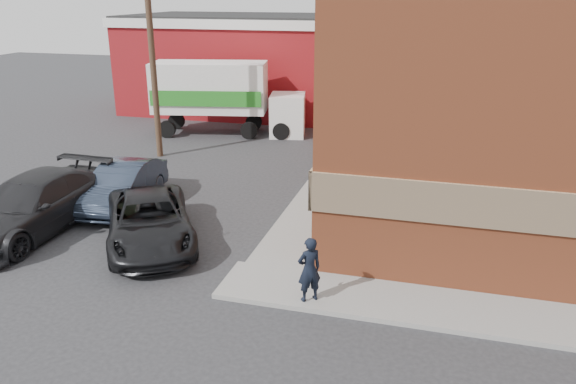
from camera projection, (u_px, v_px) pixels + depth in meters
The scene contains 11 objects.
ground at pixel (256, 267), 14.86m from camera, with size 90.00×90.00×0.00m, color #28282B.
brick_building at pixel (570, 59), 19.30m from camera, with size 14.25×18.25×9.36m.
sidewalk_south at pixel (571, 326), 12.14m from camera, with size 16.00×1.80×0.12m, color gray.
sidewalk_west at pixel (340, 169), 22.85m from camera, with size 1.80×18.00×0.12m, color gray.
warehouse at pixel (266, 63), 33.56m from camera, with size 16.30×8.30×5.60m.
utility_pole at pixel (151, 46), 23.30m from camera, with size 2.00×0.26×9.00m.
man at pixel (309, 269), 12.81m from camera, with size 0.58×0.38×1.58m, color black.
sedan at pixel (123, 185), 18.94m from camera, with size 1.54×4.42×1.46m, color #273141.
suv_a at pixel (149, 221), 16.06m from camera, with size 2.32×5.03×1.40m, color black.
suv_b at pixel (32, 205), 16.85m from camera, with size 2.35×5.79×1.68m, color #242426.
box_truck at pixel (224, 93), 28.03m from camera, with size 7.58×3.58×3.60m.
Camera 1 is at (4.37, -12.60, 6.91)m, focal length 35.00 mm.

